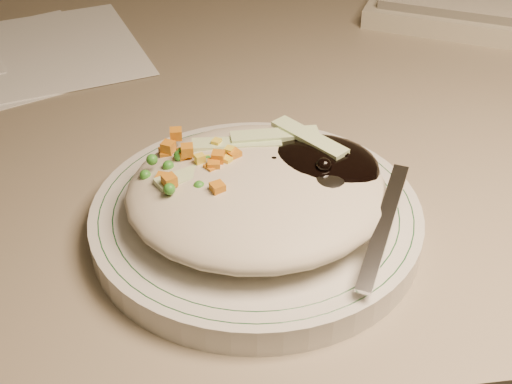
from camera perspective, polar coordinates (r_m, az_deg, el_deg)
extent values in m
cube|color=#80735D|center=(0.72, 4.46, 5.69)|extent=(1.40, 0.70, 0.04)
cylinder|color=silver|center=(0.54, 0.00, -2.21)|extent=(0.25, 0.25, 0.02)
torus|color=#144723|center=(0.54, 0.00, -1.38)|extent=(0.24, 0.24, 0.00)
torus|color=#144723|center=(0.54, 0.00, -1.38)|extent=(0.22, 0.22, 0.00)
ellipsoid|color=#B0A78F|center=(0.52, 0.07, 0.05)|extent=(0.19, 0.18, 0.04)
ellipsoid|color=black|center=(0.54, 4.63, 1.80)|extent=(0.10, 0.09, 0.03)
ellipsoid|color=orange|center=(0.53, -5.04, 1.09)|extent=(0.08, 0.08, 0.02)
sphere|color=black|center=(0.52, 1.43, 2.28)|extent=(0.01, 0.01, 0.01)
sphere|color=black|center=(0.53, 4.39, 2.87)|extent=(0.01, 0.01, 0.01)
sphere|color=black|center=(0.53, 6.97, 2.97)|extent=(0.01, 0.01, 0.01)
sphere|color=black|center=(0.54, 5.91, 3.18)|extent=(0.01, 0.01, 0.01)
sphere|color=black|center=(0.51, 5.44, 2.09)|extent=(0.01, 0.01, 0.01)
sphere|color=black|center=(0.53, 4.28, 2.43)|extent=(0.01, 0.01, 0.01)
sphere|color=black|center=(0.54, 5.22, 3.14)|extent=(0.01, 0.01, 0.01)
cube|color=#C87216|center=(0.53, -5.53, 3.34)|extent=(0.01, 0.01, 0.01)
cube|color=#C87216|center=(0.51, -3.61, 1.16)|extent=(0.01, 0.01, 0.01)
cube|color=#C87216|center=(0.54, -7.04, 3.60)|extent=(0.01, 0.01, 0.01)
cube|color=#C87216|center=(0.52, -3.05, 2.81)|extent=(0.01, 0.01, 0.01)
cube|color=#C87216|center=(0.51, -3.38, 2.10)|extent=(0.01, 0.01, 0.01)
cube|color=#C87216|center=(0.55, -7.21, 3.12)|extent=(0.01, 0.01, 0.01)
cube|color=#C87216|center=(0.53, -5.78, 3.02)|extent=(0.01, 0.01, 0.01)
cube|color=#C87216|center=(0.52, -3.56, 1.79)|extent=(0.01, 0.01, 0.01)
cube|color=#C87216|center=(0.52, -1.78, 2.94)|extent=(0.01, 0.01, 0.01)
cube|color=#C87216|center=(0.55, -6.42, 4.64)|extent=(0.01, 0.01, 0.01)
cube|color=#C87216|center=(0.50, -6.95, 0.90)|extent=(0.01, 0.01, 0.01)
cube|color=#C87216|center=(0.49, -3.10, 0.28)|extent=(0.01, 0.01, 0.01)
cube|color=#C87216|center=(0.52, -7.48, 1.00)|extent=(0.01, 0.01, 0.01)
cube|color=#C87216|center=(0.54, -7.12, 2.89)|extent=(0.01, 0.01, 0.01)
sphere|color=#388C28|center=(0.52, -3.50, 2.24)|extent=(0.01, 0.01, 0.01)
sphere|color=#388C28|center=(0.49, -6.94, 0.24)|extent=(0.01, 0.01, 0.01)
sphere|color=#388C28|center=(0.52, -7.03, 2.08)|extent=(0.01, 0.01, 0.01)
sphere|color=#388C28|center=(0.52, -8.32, 2.58)|extent=(0.01, 0.01, 0.01)
sphere|color=#388C28|center=(0.53, -3.86, 2.49)|extent=(0.01, 0.01, 0.01)
sphere|color=#388C28|center=(0.51, -2.81, 0.21)|extent=(0.01, 0.01, 0.01)
sphere|color=#388C28|center=(0.52, -5.10, 1.55)|extent=(0.01, 0.01, 0.01)
sphere|color=#388C28|center=(0.51, -5.72, 0.21)|extent=(0.01, 0.01, 0.01)
sphere|color=#388C28|center=(0.52, -8.85, 1.33)|extent=(0.01, 0.01, 0.01)
sphere|color=#388C28|center=(0.53, -5.92, 3.15)|extent=(0.01, 0.01, 0.01)
sphere|color=#388C28|center=(0.53, -6.15, 2.93)|extent=(0.01, 0.01, 0.01)
sphere|color=#388C28|center=(0.51, -6.90, 1.00)|extent=(0.01, 0.01, 0.01)
sphere|color=#388C28|center=(0.50, -4.57, 0.45)|extent=(0.01, 0.01, 0.01)
sphere|color=#388C28|center=(0.54, -1.54, 3.53)|extent=(0.01, 0.01, 0.01)
cube|color=yellow|center=(0.53, -4.00, 2.48)|extent=(0.01, 0.01, 0.01)
cube|color=yellow|center=(0.52, -2.34, 2.45)|extent=(0.01, 0.01, 0.01)
cube|color=yellow|center=(0.53, -5.18, 2.54)|extent=(0.01, 0.01, 0.01)
cube|color=yellow|center=(0.52, -4.52, 2.65)|extent=(0.01, 0.01, 0.01)
cube|color=yellow|center=(0.52, -5.07, 1.42)|extent=(0.01, 0.01, 0.01)
cube|color=yellow|center=(0.53, -2.15, 3.26)|extent=(0.01, 0.01, 0.01)
cube|color=yellow|center=(0.54, -3.17, 3.88)|extent=(0.01, 0.01, 0.01)
cube|color=yellow|center=(0.52, -4.03, 1.43)|extent=(0.01, 0.01, 0.01)
cube|color=#B2D18C|center=(0.54, -1.56, 3.89)|extent=(0.07, 0.02, 0.00)
cube|color=#B2D18C|center=(0.55, 1.51, 4.57)|extent=(0.07, 0.02, 0.00)
cube|color=#B2D18C|center=(0.52, -4.48, 1.66)|extent=(0.07, 0.04, 0.00)
cube|color=#B2D18C|center=(0.54, 4.29, 4.38)|extent=(0.05, 0.06, 0.00)
cube|color=#B2D18C|center=(0.51, 0.71, 0.74)|extent=(0.07, 0.02, 0.00)
ellipsoid|color=silver|center=(0.51, 5.50, 1.17)|extent=(0.05, 0.06, 0.01)
cube|color=silver|center=(0.49, 10.16, -2.64)|extent=(0.06, 0.11, 0.03)
cube|color=white|center=(0.84, -19.78, 10.00)|extent=(0.35, 0.28, 0.00)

